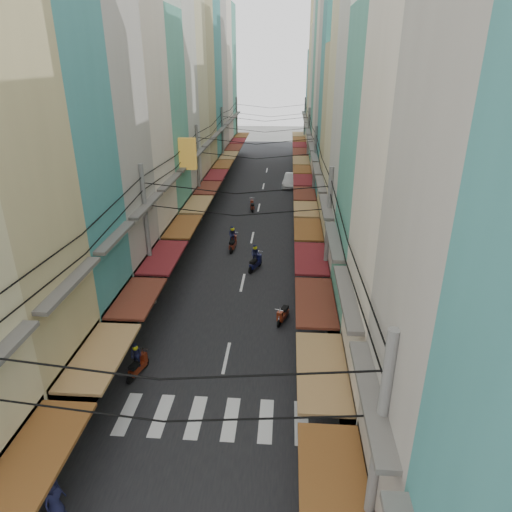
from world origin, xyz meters
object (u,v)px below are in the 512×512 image
at_px(bicycle, 350,322).
at_px(market_umbrella, 395,349).
at_px(white_car, 291,186).
at_px(traffic_sign, 334,361).

bearing_deg(bicycle, market_umbrella, -173.47).
xyz_separation_m(white_car, bicycle, (3.19, -28.58, 0.00)).
relative_size(market_umbrella, traffic_sign, 1.00).
xyz_separation_m(market_umbrella, traffic_sign, (-2.42, -0.37, -0.44)).
xyz_separation_m(bicycle, market_umbrella, (0.89, -5.87, 2.39)).
distance_m(white_car, bicycle, 28.76).
bearing_deg(white_car, bicycle, -75.18).
relative_size(white_car, bicycle, 3.37).
distance_m(white_car, traffic_sign, 34.91).
bearing_deg(bicycle, traffic_sign, 164.14).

